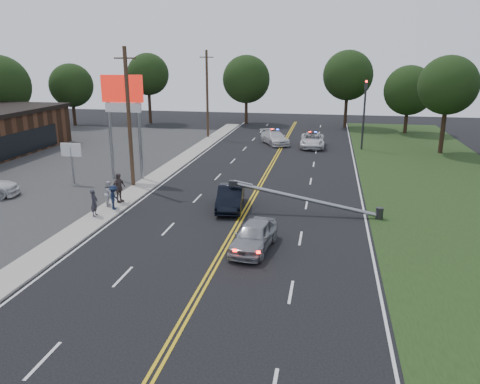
% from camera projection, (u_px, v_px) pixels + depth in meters
% --- Properties ---
extents(ground, '(120.00, 120.00, 0.00)m').
position_uv_depth(ground, '(215.00, 264.00, 21.80)').
color(ground, black).
rests_on(ground, ground).
extents(sidewalk, '(1.80, 70.00, 0.12)m').
position_uv_depth(sidewalk, '(133.00, 194.00, 32.73)').
color(sidewalk, '#A5A095').
rests_on(sidewalk, ground).
extents(grass_verge, '(12.00, 80.00, 0.01)m').
position_uv_depth(grass_verge, '(467.00, 214.00, 28.79)').
color(grass_verge, '#1D3213').
rests_on(grass_verge, ground).
extents(centerline_yellow, '(0.36, 80.00, 0.00)m').
position_uv_depth(centerline_yellow, '(251.00, 201.00, 31.23)').
color(centerline_yellow, gold).
rests_on(centerline_yellow, ground).
extents(pylon_sign, '(3.20, 0.35, 8.00)m').
position_uv_depth(pylon_sign, '(123.00, 102.00, 35.22)').
color(pylon_sign, gray).
rests_on(pylon_sign, ground).
extents(small_sign, '(1.60, 0.14, 3.10)m').
position_uv_depth(small_sign, '(71.00, 153.00, 34.99)').
color(small_sign, gray).
rests_on(small_sign, ground).
extents(traffic_signal, '(0.28, 0.41, 7.05)m').
position_uv_depth(traffic_signal, '(364.00, 109.00, 47.41)').
color(traffic_signal, '#2D2D30').
rests_on(traffic_signal, ground).
extents(fallen_streetlight, '(9.36, 0.44, 1.91)m').
position_uv_depth(fallen_streetlight, '(313.00, 201.00, 28.33)').
color(fallen_streetlight, '#2D2D30').
rests_on(fallen_streetlight, ground).
extents(utility_pole_mid, '(1.60, 0.28, 10.00)m').
position_uv_depth(utility_pole_mid, '(129.00, 118.00, 33.35)').
color(utility_pole_mid, '#382619').
rests_on(utility_pole_mid, ground).
extents(utility_pole_far, '(1.60, 0.28, 10.00)m').
position_uv_depth(utility_pole_far, '(207.00, 94.00, 54.09)').
color(utility_pole_far, '#382619').
rests_on(utility_pole_far, ground).
extents(tree_4, '(5.85, 5.85, 8.40)m').
position_uv_depth(tree_4, '(71.00, 85.00, 63.60)').
color(tree_4, black).
rests_on(tree_4, ground).
extents(tree_5, '(5.81, 5.81, 9.77)m').
position_uv_depth(tree_5, '(148.00, 74.00, 65.61)').
color(tree_5, black).
rests_on(tree_5, ground).
extents(tree_6, '(6.61, 6.61, 9.51)m').
position_uv_depth(tree_6, '(246.00, 79.00, 65.25)').
color(tree_6, black).
rests_on(tree_6, ground).
extents(tree_7, '(6.55, 6.55, 10.14)m').
position_uv_depth(tree_7, '(348.00, 75.00, 61.76)').
color(tree_7, black).
rests_on(tree_7, ground).
extents(tree_8, '(6.07, 6.07, 8.30)m').
position_uv_depth(tree_8, '(409.00, 90.00, 57.47)').
color(tree_8, black).
rests_on(tree_8, ground).
extents(tree_9, '(5.65, 5.65, 9.46)m').
position_uv_depth(tree_9, '(448.00, 85.00, 44.91)').
color(tree_9, black).
rests_on(tree_9, ground).
extents(crashed_sedan, '(2.09, 4.59, 1.46)m').
position_uv_depth(crashed_sedan, '(230.00, 198.00, 29.58)').
color(crashed_sedan, black).
rests_on(crashed_sedan, ground).
extents(waiting_sedan, '(2.22, 4.41, 1.44)m').
position_uv_depth(waiting_sedan, '(254.00, 236.00, 23.32)').
color(waiting_sedan, '#92949A').
rests_on(waiting_sedan, ground).
extents(emergency_a, '(2.63, 5.41, 1.48)m').
position_uv_depth(emergency_a, '(312.00, 140.00, 49.55)').
color(emergency_a, silver).
rests_on(emergency_a, ground).
extents(emergency_b, '(4.10, 5.34, 1.44)m').
position_uv_depth(emergency_b, '(275.00, 138.00, 51.23)').
color(emergency_b, silver).
rests_on(emergency_b, ground).
extents(bystander_a, '(0.42, 0.61, 1.62)m').
position_uv_depth(bystander_a, '(94.00, 203.00, 27.86)').
color(bystander_a, '#2A2932').
rests_on(bystander_a, sidewalk).
extents(bystander_b, '(0.81, 0.93, 1.61)m').
position_uv_depth(bystander_b, '(109.00, 193.00, 29.82)').
color(bystander_b, silver).
rests_on(bystander_b, sidewalk).
extents(bystander_c, '(0.76, 1.08, 1.53)m').
position_uv_depth(bystander_c, '(114.00, 197.00, 29.09)').
color(bystander_c, '#17223B').
rests_on(bystander_c, sidewalk).
extents(bystander_d, '(0.79, 1.23, 1.94)m').
position_uv_depth(bystander_d, '(119.00, 188.00, 30.43)').
color(bystander_d, '#514341').
rests_on(bystander_d, sidewalk).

